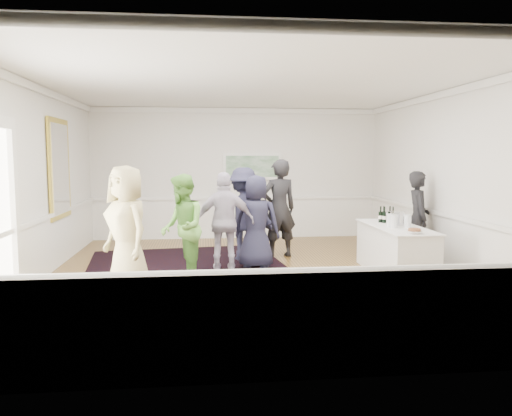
{
  "coord_description": "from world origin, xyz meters",
  "views": [
    {
      "loc": [
        -0.8,
        -8.29,
        2.04
      ],
      "look_at": [
        0.1,
        0.2,
        1.14
      ],
      "focal_mm": 35.0,
      "sensor_mm": 36.0,
      "label": 1
    }
  ],
  "objects": [
    {
      "name": "floor",
      "position": [
        0.0,
        0.0,
        0.0
      ],
      "size": [
        8.0,
        8.0,
        0.0
      ],
      "primitive_type": "plane",
      "color": "olive",
      "rests_on": "ground"
    },
    {
      "name": "ceiling",
      "position": [
        0.0,
        0.0,
        3.2
      ],
      "size": [
        7.0,
        8.0,
        0.02
      ],
      "primitive_type": "cube",
      "color": "white",
      "rests_on": "wall_back"
    },
    {
      "name": "wall_left",
      "position": [
        -3.5,
        0.0,
        1.6
      ],
      "size": [
        0.02,
        8.0,
        3.2
      ],
      "primitive_type": "cube",
      "color": "white",
      "rests_on": "floor"
    },
    {
      "name": "wall_right",
      "position": [
        3.5,
        0.0,
        1.6
      ],
      "size": [
        0.02,
        8.0,
        3.2
      ],
      "primitive_type": "cube",
      "color": "white",
      "rests_on": "floor"
    },
    {
      "name": "wall_back",
      "position": [
        0.0,
        4.0,
        1.6
      ],
      "size": [
        7.0,
        0.02,
        3.2
      ],
      "primitive_type": "cube",
      "color": "white",
      "rests_on": "floor"
    },
    {
      "name": "wall_front",
      "position": [
        0.0,
        -4.0,
        1.6
      ],
      "size": [
        7.0,
        0.02,
        3.2
      ],
      "primitive_type": "cube",
      "color": "white",
      "rests_on": "floor"
    },
    {
      "name": "wainscoting",
      "position": [
        0.0,
        0.0,
        0.5
      ],
      "size": [
        7.0,
        8.0,
        1.0
      ],
      "primitive_type": null,
      "color": "white",
      "rests_on": "floor"
    },
    {
      "name": "mirror",
      "position": [
        -3.45,
        1.3,
        1.8
      ],
      "size": [
        0.05,
        1.25,
        1.85
      ],
      "color": "gold",
      "rests_on": "wall_left"
    },
    {
      "name": "landscape_painting",
      "position": [
        0.4,
        3.95,
        1.78
      ],
      "size": [
        1.44,
        0.06,
        0.66
      ],
      "color": "white",
      "rests_on": "wall_back"
    },
    {
      "name": "area_rug",
      "position": [
        -1.06,
        0.31,
        0.01
      ],
      "size": [
        4.1,
        5.07,
        0.02
      ],
      "primitive_type": "cube",
      "rotation": [
        0.0,
        0.0,
        0.12
      ],
      "color": "black",
      "rests_on": "floor"
    },
    {
      "name": "serving_table",
      "position": [
        2.48,
        -0.12,
        0.42
      ],
      "size": [
        0.79,
        2.07,
        0.84
      ],
      "color": "white",
      "rests_on": "floor"
    },
    {
      "name": "bartender",
      "position": [
        3.2,
        0.62,
        0.88
      ],
      "size": [
        0.53,
        0.7,
        1.76
      ],
      "primitive_type": "imported",
      "rotation": [
        0.0,
        0.0,
        1.39
      ],
      "color": "black",
      "rests_on": "floor"
    },
    {
      "name": "guest_tan",
      "position": [
        -1.92,
        -0.91,
        0.95
      ],
      "size": [
        1.05,
        1.11,
        1.9
      ],
      "primitive_type": "imported",
      "rotation": [
        0.0,
        0.0,
        -0.91
      ],
      "color": "tan",
      "rests_on": "floor"
    },
    {
      "name": "guest_green",
      "position": [
        -1.15,
        -0.19,
        0.88
      ],
      "size": [
        0.8,
        0.95,
        1.75
      ],
      "primitive_type": "imported",
      "rotation": [
        0.0,
        0.0,
        -1.39
      ],
      "color": "#70BD4B",
      "rests_on": "floor"
    },
    {
      "name": "guest_lilac",
      "position": [
        -0.43,
        0.43,
        0.88
      ],
      "size": [
        1.04,
        0.46,
        1.76
      ],
      "primitive_type": "imported",
      "rotation": [
        0.0,
        0.0,
        3.12
      ],
      "color": "silver",
      "rests_on": "floor"
    },
    {
      "name": "guest_dark_a",
      "position": [
        -0.03,
        1.3,
        0.91
      ],
      "size": [
        1.24,
        0.79,
        1.82
      ],
      "primitive_type": "imported",
      "rotation": [
        0.0,
        0.0,
        3.25
      ],
      "color": "#202036",
      "rests_on": "floor"
    },
    {
      "name": "guest_dark_b",
      "position": [
        0.71,
        1.56,
        0.99
      ],
      "size": [
        0.81,
        0.63,
        1.97
      ],
      "primitive_type": "imported",
      "rotation": [
        0.0,
        0.0,
        3.39
      ],
      "color": "black",
      "rests_on": "floor"
    },
    {
      "name": "guest_navy",
      "position": [
        0.14,
        0.59,
        0.85
      ],
      "size": [
        0.95,
        0.76,
        1.7
      ],
      "primitive_type": "imported",
      "rotation": [
        0.0,
        0.0,
        2.84
      ],
      "color": "#202036",
      "rests_on": "floor"
    },
    {
      "name": "wine_bottles",
      "position": [
        2.48,
        0.35,
        0.99
      ],
      "size": [
        0.27,
        0.21,
        0.31
      ],
      "color": "black",
      "rests_on": "serving_table"
    },
    {
      "name": "juice_pitchers",
      "position": [
        2.43,
        -0.29,
        0.96
      ],
      "size": [
        0.35,
        0.29,
        0.24
      ],
      "color": "#6AB741",
      "rests_on": "serving_table"
    },
    {
      "name": "ice_bucket",
      "position": [
        2.54,
        0.0,
        0.95
      ],
      "size": [
        0.26,
        0.26,
        0.24
      ],
      "primitive_type": "cylinder",
      "color": "silver",
      "rests_on": "serving_table"
    },
    {
      "name": "nut_bowl",
      "position": [
        2.45,
        -0.94,
        0.88
      ],
      "size": [
        0.24,
        0.24,
        0.08
      ],
      "color": "white",
      "rests_on": "serving_table"
    }
  ]
}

